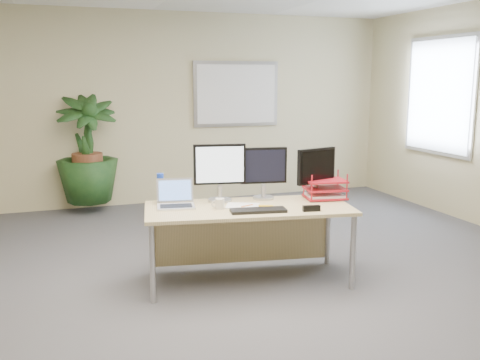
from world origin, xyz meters
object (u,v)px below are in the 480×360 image
object	(u,v)px
monitor_right	(264,170)
laptop	(176,199)
desk	(247,220)
monitor_left	(220,169)
floor_plant	(87,157)

from	to	relation	value
monitor_right	laptop	world-z (taller)	monitor_right
monitor_right	laptop	distance (m)	0.86
desk	laptop	bearing A→B (deg)	167.80
desk	monitor_left	world-z (taller)	monitor_left
desk	monitor_left	bearing A→B (deg)	136.70
monitor_left	laptop	world-z (taller)	monitor_left
floor_plant	desk	bearing A→B (deg)	-68.10
desk	monitor_right	size ratio (longest dim) A/B	3.95
floor_plant	monitor_left	world-z (taller)	floor_plant
floor_plant	monitor_left	bearing A→B (deg)	-70.26
desk	laptop	world-z (taller)	laptop
monitor_left	monitor_right	distance (m)	0.41
floor_plant	monitor_left	distance (m)	2.94
laptop	floor_plant	bearing A→B (deg)	101.53
desk	monitor_right	world-z (taller)	monitor_right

